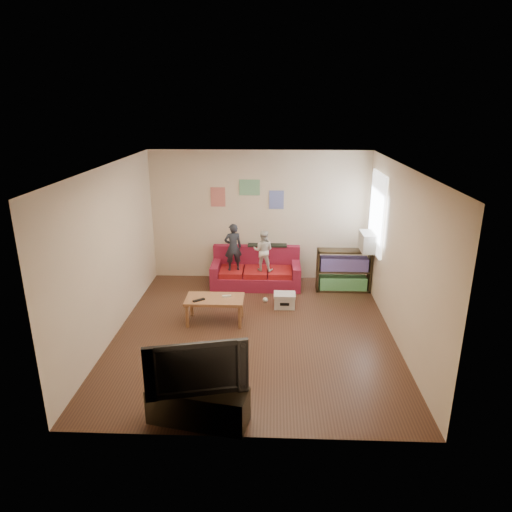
{
  "coord_description": "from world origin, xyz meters",
  "views": [
    {
      "loc": [
        0.3,
        -6.72,
        3.59
      ],
      "look_at": [
        0.0,
        0.8,
        1.05
      ],
      "focal_mm": 32.0,
      "sensor_mm": 36.0,
      "label": 1
    }
  ],
  "objects_px": {
    "coffee_table": "(215,301)",
    "child_a": "(233,247)",
    "file_box": "(284,300)",
    "tv_stand": "(198,405)",
    "child_b": "(263,251)",
    "bookshelf": "(343,272)",
    "sofa": "(256,272)",
    "television": "(196,364)"
  },
  "relations": [
    {
      "from": "coffee_table",
      "to": "child_a",
      "type": "bearing_deg",
      "value": 83.31
    },
    {
      "from": "file_box",
      "to": "child_b",
      "type": "bearing_deg",
      "value": 114.37
    },
    {
      "from": "child_b",
      "to": "file_box",
      "type": "relative_size",
      "value": 2.12
    },
    {
      "from": "child_a",
      "to": "bookshelf",
      "type": "height_order",
      "value": "child_a"
    },
    {
      "from": "file_box",
      "to": "tv_stand",
      "type": "height_order",
      "value": "tv_stand"
    },
    {
      "from": "file_box",
      "to": "television",
      "type": "relative_size",
      "value": 0.34
    },
    {
      "from": "sofa",
      "to": "child_b",
      "type": "xyz_separation_m",
      "value": [
        0.15,
        -0.16,
        0.53
      ]
    },
    {
      "from": "sofa",
      "to": "tv_stand",
      "type": "height_order",
      "value": "sofa"
    },
    {
      "from": "sofa",
      "to": "file_box",
      "type": "xyz_separation_m",
      "value": [
        0.57,
        -1.09,
        -0.13
      ]
    },
    {
      "from": "bookshelf",
      "to": "television",
      "type": "relative_size",
      "value": 0.91
    },
    {
      "from": "child_a",
      "to": "television",
      "type": "relative_size",
      "value": 0.83
    },
    {
      "from": "sofa",
      "to": "coffee_table",
      "type": "relative_size",
      "value": 1.83
    },
    {
      "from": "file_box",
      "to": "tv_stand",
      "type": "distance_m",
      "value": 3.4
    },
    {
      "from": "child_b",
      "to": "tv_stand",
      "type": "relative_size",
      "value": 0.71
    },
    {
      "from": "coffee_table",
      "to": "bookshelf",
      "type": "height_order",
      "value": "bookshelf"
    },
    {
      "from": "child_a",
      "to": "child_b",
      "type": "bearing_deg",
      "value": 164.98
    },
    {
      "from": "child_b",
      "to": "sofa",
      "type": "bearing_deg",
      "value": -38.18
    },
    {
      "from": "child_a",
      "to": "coffee_table",
      "type": "relative_size",
      "value": 0.98
    },
    {
      "from": "sofa",
      "to": "bookshelf",
      "type": "xyz_separation_m",
      "value": [
        1.75,
        -0.22,
        0.11
      ]
    },
    {
      "from": "child_a",
      "to": "coffee_table",
      "type": "bearing_deg",
      "value": 68.28
    },
    {
      "from": "child_b",
      "to": "file_box",
      "type": "xyz_separation_m",
      "value": [
        0.42,
        -0.92,
        -0.66
      ]
    },
    {
      "from": "child_a",
      "to": "coffee_table",
      "type": "height_order",
      "value": "child_a"
    },
    {
      "from": "coffee_table",
      "to": "bookshelf",
      "type": "xyz_separation_m",
      "value": [
        2.38,
        1.5,
        -0.0
      ]
    },
    {
      "from": "child_b",
      "to": "tv_stand",
      "type": "distance_m",
      "value": 4.24
    },
    {
      "from": "child_b",
      "to": "television",
      "type": "relative_size",
      "value": 0.72
    },
    {
      "from": "sofa",
      "to": "television",
      "type": "xyz_separation_m",
      "value": [
        -0.51,
        -4.31,
        0.51
      ]
    },
    {
      "from": "sofa",
      "to": "bookshelf",
      "type": "bearing_deg",
      "value": -7.21
    },
    {
      "from": "coffee_table",
      "to": "television",
      "type": "relative_size",
      "value": 0.85
    },
    {
      "from": "child_b",
      "to": "bookshelf",
      "type": "height_order",
      "value": "child_b"
    },
    {
      "from": "sofa",
      "to": "bookshelf",
      "type": "height_order",
      "value": "bookshelf"
    },
    {
      "from": "sofa",
      "to": "file_box",
      "type": "height_order",
      "value": "sofa"
    },
    {
      "from": "coffee_table",
      "to": "file_box",
      "type": "relative_size",
      "value": 2.5
    },
    {
      "from": "child_b",
      "to": "tv_stand",
      "type": "bearing_deg",
      "value": 90.34
    },
    {
      "from": "bookshelf",
      "to": "file_box",
      "type": "relative_size",
      "value": 2.69
    },
    {
      "from": "child_b",
      "to": "television",
      "type": "distance_m",
      "value": 4.2
    },
    {
      "from": "file_box",
      "to": "television",
      "type": "height_order",
      "value": "television"
    },
    {
      "from": "sofa",
      "to": "tv_stand",
      "type": "xyz_separation_m",
      "value": [
        -0.51,
        -4.31,
        -0.05
      ]
    },
    {
      "from": "sofa",
      "to": "television",
      "type": "height_order",
      "value": "television"
    },
    {
      "from": "child_a",
      "to": "bookshelf",
      "type": "relative_size",
      "value": 0.91
    },
    {
      "from": "child_b",
      "to": "bookshelf",
      "type": "distance_m",
      "value": 1.66
    },
    {
      "from": "coffee_table",
      "to": "television",
      "type": "height_order",
      "value": "television"
    },
    {
      "from": "sofa",
      "to": "tv_stand",
      "type": "relative_size",
      "value": 1.54
    }
  ]
}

